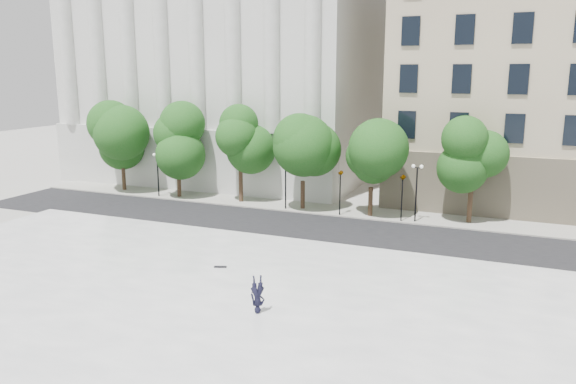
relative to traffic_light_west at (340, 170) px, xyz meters
name	(u,v)px	position (x,y,z in m)	size (l,w,h in m)	color
ground	(193,337)	(0.31, -22.30, -3.71)	(160.00, 160.00, 0.00)	#B0ADA7
plaza	(226,306)	(0.31, -19.30, -3.48)	(44.00, 22.00, 0.45)	white
street	(326,230)	(0.31, -4.30, -3.70)	(60.00, 8.00, 0.02)	black
far_sidewalk	(349,211)	(0.31, 1.70, -3.65)	(60.00, 4.00, 0.12)	#ACAA9E
building_west	(242,57)	(-16.69, 16.27, 9.18)	(31.50, 27.65, 25.60)	silver
traffic_light_west	(340,170)	(0.00, 0.00, 0.00)	(0.59, 1.79, 4.21)	black
traffic_light_east	(403,174)	(4.87, 0.00, 0.02)	(0.72, 1.85, 4.23)	black
person_lying	(258,308)	(2.24, -19.84, -3.01)	(0.65, 0.42, 1.77)	black
skateboard	(220,267)	(-2.32, -15.16, -3.22)	(0.71, 0.18, 0.07)	black
street_trees	(257,147)	(-7.75, 1.17, 1.30)	(35.85, 4.96, 7.99)	#382619
lamp_posts	(352,179)	(0.86, 0.30, -0.69)	(36.61, 0.28, 4.55)	black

